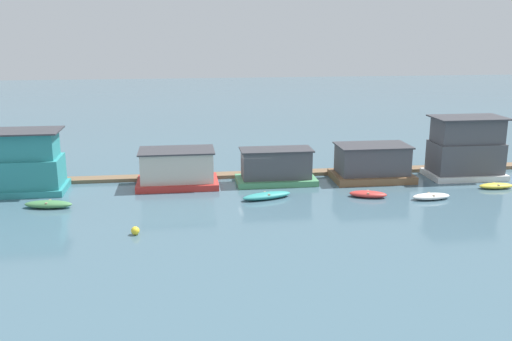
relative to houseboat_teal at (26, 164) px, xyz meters
name	(u,v)px	position (x,y,z in m)	size (l,w,h in m)	color
ground_plane	(254,184)	(18.27, 0.07, -2.29)	(200.00, 200.00, 0.00)	#426070
dock_walkway	(251,174)	(18.27, 2.63, -2.14)	(51.00, 1.41, 0.30)	brown
houseboat_teal	(26,164)	(0.00, 0.00, 0.00)	(6.00, 4.00, 4.99)	teal
houseboat_red	(177,169)	(11.85, 0.27, -0.83)	(6.64, 4.19, 3.07)	red
houseboat_green	(276,167)	(20.10, 0.05, -0.92)	(6.67, 3.35, 2.95)	#4C9360
houseboat_brown	(372,164)	(28.44, 0.03, -0.85)	(6.75, 4.18, 3.08)	brown
houseboat_white	(466,149)	(36.77, -0.16, 0.23)	(6.46, 3.81, 5.34)	white
dinghy_green	(48,204)	(2.52, -4.49, -2.02)	(3.61, 1.57, 0.55)	#47844C
dinghy_teal	(267,196)	(18.67, -4.34, -2.03)	(4.11, 2.15, 0.51)	teal
dinghy_red	(368,194)	(26.51, -4.94, -2.04)	(3.08, 1.95, 0.50)	red
dinghy_white	(431,196)	(31.13, -6.09, -2.05)	(3.07, 1.29, 0.47)	white
dinghy_yellow	(496,186)	(37.68, -3.91, -2.07)	(2.85, 1.09, 0.45)	yellow
buoy_yellow	(135,231)	(9.22, -10.92, -2.02)	(0.54, 0.54, 0.54)	yellow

